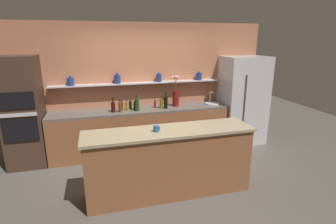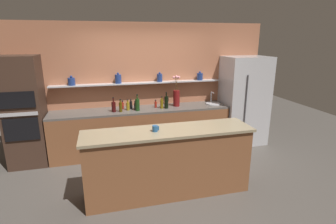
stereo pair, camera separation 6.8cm
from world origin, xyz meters
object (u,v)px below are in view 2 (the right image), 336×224
(bottle_wine_0, at_px, (166,102))
(bottle_oil_1, at_px, (162,104))
(sink_fixture, at_px, (213,103))
(bottle_sauce_2, at_px, (123,106))
(bottle_oil_8, at_px, (121,107))
(oven_tower, at_px, (25,112))
(bottle_sauce_9, at_px, (156,104))
(bottle_wine_4, at_px, (137,105))
(bottle_sauce_7, at_px, (135,106))
(bottle_wine_3, at_px, (114,107))
(bottle_oil_6, at_px, (128,106))
(refrigerator, at_px, (244,101))
(bottle_sauce_5, at_px, (131,105))
(flower_vase, at_px, (176,96))
(coffee_mug, at_px, (155,129))

(bottle_wine_0, relative_size, bottle_oil_1, 1.38)
(sink_fixture, xyz_separation_m, bottle_sauce_2, (-1.92, 0.07, 0.05))
(bottle_oil_1, height_order, bottle_oil_8, bottle_oil_8)
(oven_tower, xyz_separation_m, bottle_sauce_9, (2.43, 0.03, -0.02))
(oven_tower, distance_m, bottle_oil_1, 2.54)
(bottle_wine_4, distance_m, bottle_sauce_7, 0.12)
(bottle_oil_1, height_order, bottle_wine_3, bottle_wine_3)
(sink_fixture, distance_m, bottle_sauce_2, 1.93)
(bottle_sauce_2, distance_m, bottle_wine_4, 0.34)
(bottle_wine_0, height_order, bottle_sauce_9, bottle_wine_0)
(bottle_wine_4, xyz_separation_m, bottle_oil_6, (-0.18, 0.08, -0.04))
(bottle_sauce_2, distance_m, bottle_oil_8, 0.22)
(refrigerator, bearing_deg, bottle_sauce_5, 177.71)
(bottle_sauce_5, height_order, bottle_sauce_9, bottle_sauce_5)
(bottle_sauce_2, height_order, bottle_sauce_9, bottle_sauce_2)
(flower_vase, xyz_separation_m, bottle_oil_6, (-1.02, -0.07, -0.12))
(bottle_sauce_9, bearing_deg, bottle_oil_6, -174.10)
(bottle_oil_6, distance_m, bottle_sauce_9, 0.57)
(bottle_wine_3, xyz_separation_m, bottle_oil_6, (0.28, 0.06, -0.02))
(sink_fixture, relative_size, coffee_mug, 3.17)
(bottle_oil_6, distance_m, bottle_oil_8, 0.18)
(flower_vase, distance_m, bottle_wine_0, 0.29)
(bottle_sauce_2, xyz_separation_m, bottle_oil_6, (0.09, -0.12, 0.01))
(bottle_sauce_2, bearing_deg, refrigerator, -2.65)
(bottle_oil_6, bearing_deg, bottle_sauce_9, 5.90)
(sink_fixture, relative_size, bottle_sauce_9, 1.92)
(oven_tower, relative_size, bottle_wine_3, 6.97)
(bottle_oil_6, height_order, bottle_sauce_9, bottle_oil_6)
(refrigerator, bearing_deg, oven_tower, 179.53)
(bottle_oil_6, distance_m, bottle_sauce_7, 0.15)
(refrigerator, xyz_separation_m, bottle_sauce_5, (-2.47, 0.10, 0.04))
(flower_vase, bearing_deg, bottle_wine_0, -153.23)
(coffee_mug, bearing_deg, bottle_wine_3, 107.57)
(bottle_wine_4, bearing_deg, bottle_sauce_2, 144.46)
(bottle_wine_3, bearing_deg, bottle_sauce_5, 23.28)
(bottle_wine_0, relative_size, bottle_oil_6, 1.55)
(oven_tower, distance_m, bottle_wine_4, 2.04)
(oven_tower, relative_size, bottle_oil_8, 8.02)
(bottle_wine_0, distance_m, bottle_sauce_5, 0.71)
(bottle_sauce_5, bearing_deg, bottle_wine_4, -58.27)
(bottle_wine_3, bearing_deg, bottle_sauce_9, 7.73)
(oven_tower, relative_size, coffee_mug, 20.48)
(bottle_oil_1, height_order, bottle_sauce_5, bottle_oil_1)
(bottle_wine_3, xyz_separation_m, bottle_wine_4, (0.46, -0.02, 0.02))
(refrigerator, distance_m, bottle_sauce_7, 2.40)
(bottle_wine_4, bearing_deg, coffee_mug, -88.74)
(bottle_wine_3, bearing_deg, bottle_sauce_7, 10.88)
(refrigerator, xyz_separation_m, bottle_wine_0, (-1.78, -0.05, 0.09))
(bottle_oil_6, bearing_deg, bottle_sauce_5, 52.61)
(bottle_sauce_2, relative_size, bottle_sauce_7, 0.99)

